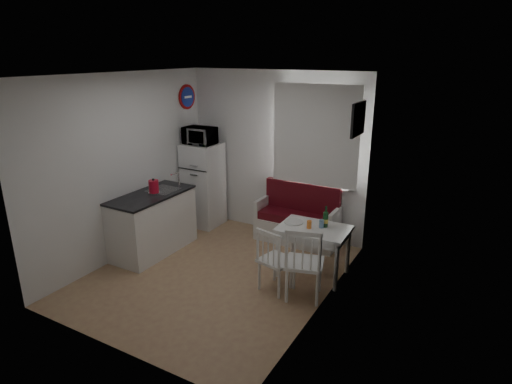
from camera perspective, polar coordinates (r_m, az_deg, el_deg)
floor at (r=5.89m, az=-5.42°, el=-10.84°), size 3.00×3.50×0.02m
ceiling at (r=5.16m, az=-6.30°, el=15.31°), size 3.00×3.50×0.02m
wall_back at (r=6.84m, az=2.59°, el=5.07°), size 3.00×0.02×2.60m
wall_front at (r=4.16m, az=-19.75°, el=-4.81°), size 3.00×0.02×2.60m
wall_left at (r=6.34m, az=-17.05°, el=3.22°), size 0.02×3.50×2.60m
wall_right at (r=4.72m, az=9.30°, el=-1.22°), size 0.02×3.50×2.60m
window at (r=6.47m, az=8.10°, el=7.09°), size 1.22×0.06×1.47m
curtain at (r=6.39m, az=7.89°, el=7.43°), size 1.35×0.02×1.50m
kitchen_counter at (r=6.50m, az=-13.54°, el=-3.97°), size 0.62×1.32×1.16m
wall_sign at (r=7.23m, az=-9.14°, el=12.41°), size 0.03×0.40×0.40m
picture_frame at (r=5.57m, az=13.44°, el=9.45°), size 0.04×0.52×0.42m
bench at (r=6.72m, az=5.58°, el=-4.15°), size 1.29×0.50×0.92m
dining_table at (r=5.65m, az=7.72°, el=-5.45°), size 0.93×0.66×0.68m
chair_left at (r=5.23m, az=2.40°, el=-8.35°), size 0.46×0.45×0.45m
chair_right at (r=5.05m, az=6.07°, el=-8.56°), size 0.54×0.53×0.51m
fridge at (r=7.30m, az=-7.02°, el=0.98°), size 0.57×0.57×1.41m
microwave at (r=7.06m, az=-7.53°, el=7.46°), size 0.51×0.34×0.28m
kettle at (r=6.29m, az=-13.48°, el=0.70°), size 0.17×0.17×0.23m
wine_bottle at (r=5.61m, az=9.27°, el=-3.26°), size 0.07×0.07×0.28m
drinking_glass_orange at (r=5.57m, az=7.10°, el=-4.32°), size 0.06×0.06×0.10m
drinking_glass_blue at (r=5.61m, az=8.72°, el=-4.21°), size 0.06×0.06×0.11m
plate at (r=5.74m, az=5.04°, el=-4.03°), size 0.25×0.25×0.02m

